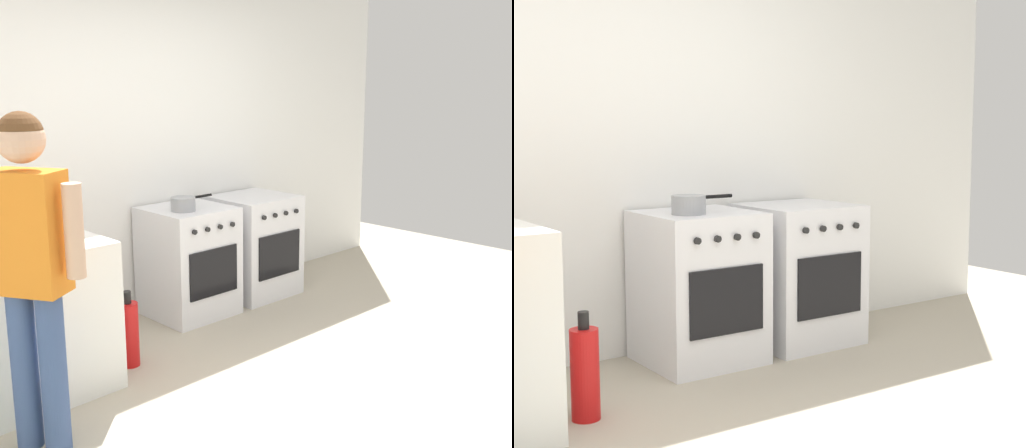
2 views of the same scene
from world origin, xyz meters
TOP-DOWN VIEW (x-y plane):
  - ground_plane at (0.00, 0.00)m, footprint 8.00×8.00m
  - back_wall at (0.00, 1.95)m, footprint 6.00×0.10m
  - oven_left at (0.35, 1.58)m, footprint 0.61×0.62m
  - oven_right at (1.06, 1.58)m, footprint 0.63×0.62m
  - pot at (0.25, 1.50)m, footprint 0.37×0.19m
  - knife_paring at (-1.26, 1.08)m, footprint 0.21×0.09m
  - knife_carving at (-1.16, 1.26)m, footprint 0.33×0.05m
  - person at (-1.36, 0.59)m, footprint 0.35×0.50m
  - fire_extinguisher at (-0.52, 1.10)m, footprint 0.13×0.13m

SIDE VIEW (x-z plane):
  - ground_plane at x=0.00m, z-range 0.00..0.00m
  - fire_extinguisher at x=-0.52m, z-range -0.03..0.47m
  - oven_left at x=0.35m, z-range 0.00..0.85m
  - oven_right at x=1.06m, z-range 0.00..0.85m
  - pot at x=0.25m, z-range 0.85..0.95m
  - knife_carving at x=-1.16m, z-range 0.90..0.91m
  - knife_paring at x=-1.26m, z-range 0.90..0.91m
  - person at x=-1.36m, z-range 0.17..1.84m
  - back_wall at x=0.00m, z-range 0.00..2.60m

